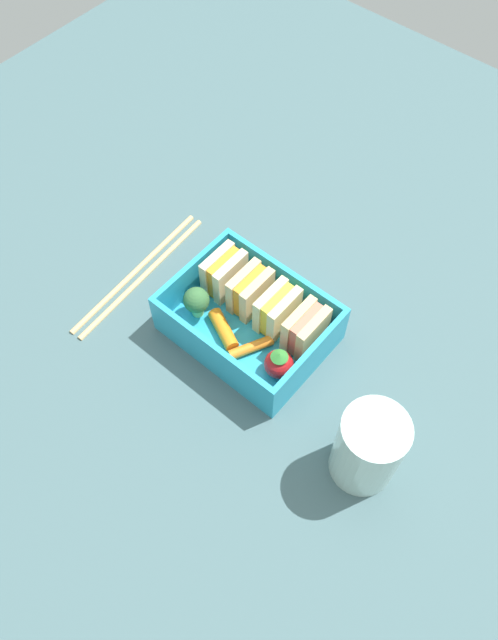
# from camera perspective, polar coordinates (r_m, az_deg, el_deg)

# --- Properties ---
(ground_plane) EXTENTS (1.20, 1.20, 0.02)m
(ground_plane) POSITION_cam_1_polar(r_m,az_deg,el_deg) (0.71, 0.00, -1.57)
(ground_plane) COLOR #425F64
(bento_tray) EXTENTS (0.17, 0.13, 0.01)m
(bento_tray) POSITION_cam_1_polar(r_m,az_deg,el_deg) (0.70, 0.00, -0.91)
(bento_tray) COLOR #279CC0
(bento_tray) RESTS_ON ground_plane
(bento_rim) EXTENTS (0.17, 0.13, 0.05)m
(bento_rim) POSITION_cam_1_polar(r_m,az_deg,el_deg) (0.67, 0.00, 0.37)
(bento_rim) COLOR #279CC0
(bento_rim) RESTS_ON bento_tray
(sandwich_left) EXTENTS (0.03, 0.05, 0.05)m
(sandwich_left) POSITION_cam_1_polar(r_m,az_deg,el_deg) (0.70, -2.28, 4.33)
(sandwich_left) COLOR beige
(sandwich_left) RESTS_ON bento_tray
(sandwich_center_left) EXTENTS (0.03, 0.05, 0.05)m
(sandwich_center_left) POSITION_cam_1_polar(r_m,az_deg,el_deg) (0.69, 0.11, 2.67)
(sandwich_center_left) COLOR #D9BA84
(sandwich_center_left) RESTS_ON bento_tray
(sandwich_center) EXTENTS (0.03, 0.05, 0.05)m
(sandwich_center) POSITION_cam_1_polar(r_m,az_deg,el_deg) (0.67, 2.60, 0.93)
(sandwich_center) COLOR beige
(sandwich_center) RESTS_ON bento_tray
(sandwich_center_right) EXTENTS (0.03, 0.05, 0.05)m
(sandwich_center_right) POSITION_cam_1_polar(r_m,az_deg,el_deg) (0.66, 5.18, -0.87)
(sandwich_center_right) COLOR #E2C083
(sandwich_center_right) RESTS_ON bento_tray
(broccoli_floret) EXTENTS (0.03, 0.03, 0.04)m
(broccoli_floret) POSITION_cam_1_polar(r_m,az_deg,el_deg) (0.68, -4.82, 1.75)
(broccoli_floret) COLOR #93C070
(broccoli_floret) RESTS_ON bento_tray
(carrot_stick_far_left) EXTENTS (0.05, 0.03, 0.02)m
(carrot_stick_far_left) POSITION_cam_1_polar(r_m,az_deg,el_deg) (0.68, -2.37, -0.86)
(carrot_stick_far_left) COLOR orange
(carrot_stick_far_left) RESTS_ON bento_tray
(carrot_stick_left) EXTENTS (0.03, 0.05, 0.01)m
(carrot_stick_left) POSITION_cam_1_polar(r_m,az_deg,el_deg) (0.67, 0.17, -2.53)
(carrot_stick_left) COLOR orange
(carrot_stick_left) RESTS_ON bento_tray
(strawberry_far_left) EXTENTS (0.03, 0.03, 0.04)m
(strawberry_far_left) POSITION_cam_1_polar(r_m,az_deg,el_deg) (0.65, 2.75, -3.99)
(strawberry_far_left) COLOR red
(strawberry_far_left) RESTS_ON bento_tray
(chopstick_pair) EXTENTS (0.03, 0.21, 0.01)m
(chopstick_pair) POSITION_cam_1_polar(r_m,az_deg,el_deg) (0.75, -10.05, 4.27)
(chopstick_pair) COLOR tan
(chopstick_pair) RESTS_ON ground_plane
(drinking_glass) EXTENTS (0.06, 0.06, 0.10)m
(drinking_glass) POSITION_cam_1_polar(r_m,az_deg,el_deg) (0.60, 10.84, -11.43)
(drinking_glass) COLOR silver
(drinking_glass) RESTS_ON ground_plane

